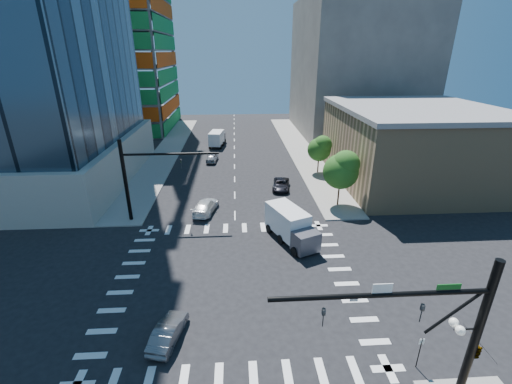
{
  "coord_description": "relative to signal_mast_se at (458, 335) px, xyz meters",
  "views": [
    {
      "loc": [
        0.29,
        -23.24,
        17.43
      ],
      "look_at": [
        2.18,
        8.0,
        4.51
      ],
      "focal_mm": 24.0,
      "sensor_mm": 36.0,
      "label": 1
    }
  ],
  "objects": [
    {
      "name": "sidewalk_ne",
      "position": [
        1.9,
        51.5,
        -4.93
      ],
      "size": [
        5.0,
        60.0,
        0.15
      ],
      "primitive_type": "cube",
      "color": "gray",
      "rests_on": "ground"
    },
    {
      "name": "car_sb_near",
      "position": [
        -14.0,
        24.62,
        -4.26
      ],
      "size": [
        3.19,
        5.5,
        1.5
      ],
      "primitive_type": "imported",
      "rotation": [
        0.0,
        0.0,
        2.92
      ],
      "color": "white",
      "rests_on": "ground"
    },
    {
      "name": "signal_mast_se",
      "position": [
        0.0,
        0.0,
        0.0
      ],
      "size": [
        10.51,
        2.48,
        9.0
      ],
      "color": "black",
      "rests_on": "sidewalk_se"
    },
    {
      "name": "car_nb_far",
      "position": [
        -4.29,
        31.28,
        -4.35
      ],
      "size": [
        2.92,
        5.01,
        1.31
      ],
      "primitive_type": "imported",
      "rotation": [
        0.0,
        0.0,
        -0.16
      ],
      "color": "black",
      "rests_on": "ground"
    },
    {
      "name": "bg_building_ne",
      "position": [
        16.4,
        66.5,
        8.99
      ],
      "size": [
        24.0,
        30.0,
        28.0
      ],
      "primitive_type": "cube",
      "color": "#5A5451",
      "rests_on": "ground"
    },
    {
      "name": "box_truck_near",
      "position": [
        -5.0,
        17.35,
        -3.59
      ],
      "size": [
        4.78,
        6.63,
        3.2
      ],
      "rotation": [
        0.0,
        0.0,
        0.4
      ],
      "color": "black",
      "rests_on": "ground"
    },
    {
      "name": "ground",
      "position": [
        -10.6,
        11.5,
        -5.01
      ],
      "size": [
        160.0,
        160.0,
        0.0
      ],
      "primitive_type": "plane",
      "color": "black",
      "rests_on": "ground"
    },
    {
      "name": "construction_building",
      "position": [
        -38.02,
        73.43,
        19.6
      ],
      "size": [
        25.16,
        34.5,
        70.6
      ],
      "color": "slate",
      "rests_on": "ground"
    },
    {
      "name": "no_parking_sign",
      "position": [
        0.1,
        2.5,
        -3.63
      ],
      "size": [
        0.3,
        0.06,
        2.2
      ],
      "color": "black",
      "rests_on": "ground"
    },
    {
      "name": "tree_south",
      "position": [
        2.03,
        25.4,
        -0.32
      ],
      "size": [
        4.16,
        4.16,
        6.82
      ],
      "color": "#382316",
      "rests_on": "sidewalk_ne"
    },
    {
      "name": "sidewalk_nw",
      "position": [
        -23.1,
        51.5,
        -4.93
      ],
      "size": [
        5.0,
        60.0,
        0.15
      ],
      "primitive_type": "cube",
      "color": "gray",
      "rests_on": "ground"
    },
    {
      "name": "signal_mast_nw",
      "position": [
        -20.6,
        23.0,
        0.49
      ],
      "size": [
        10.2,
        0.4,
        9.0
      ],
      "color": "black",
      "rests_on": "sidewalk_nw"
    },
    {
      "name": "car_sb_cross",
      "position": [
        -14.95,
        5.52,
        -4.35
      ],
      "size": [
        2.24,
        4.19,
        1.31
      ],
      "primitive_type": "imported",
      "rotation": [
        0.0,
        0.0,
        2.92
      ],
      "color": "#56575C",
      "rests_on": "ground"
    },
    {
      "name": "box_truck_far",
      "position": [
        -13.9,
        55.1,
        -3.68
      ],
      "size": [
        3.29,
        6.03,
        3.0
      ],
      "rotation": [
        0.0,
        0.0,
        2.99
      ],
      "color": "black",
      "rests_on": "ground"
    },
    {
      "name": "car_sb_mid",
      "position": [
        -14.37,
        44.39,
        -4.29
      ],
      "size": [
        2.13,
        4.38,
        1.44
      ],
      "primitive_type": "imported",
      "rotation": [
        0.0,
        0.0,
        3.04
      ],
      "color": "#94959A",
      "rests_on": "ground"
    },
    {
      "name": "road_markings",
      "position": [
        -10.6,
        11.5,
        -5.0
      ],
      "size": [
        20.0,
        20.0,
        0.01
      ],
      "primitive_type": "cube",
      "color": "silver",
      "rests_on": "ground"
    },
    {
      "name": "tree_north",
      "position": [
        2.33,
        37.4,
        -1.02
      ],
      "size": [
        3.54,
        3.52,
        5.78
      ],
      "color": "#382316",
      "rests_on": "sidewalk_ne"
    },
    {
      "name": "commercial_building",
      "position": [
        14.4,
        33.5,
        0.31
      ],
      "size": [
        20.5,
        22.5,
        10.6
      ],
      "color": "tan",
      "rests_on": "ground"
    }
  ]
}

